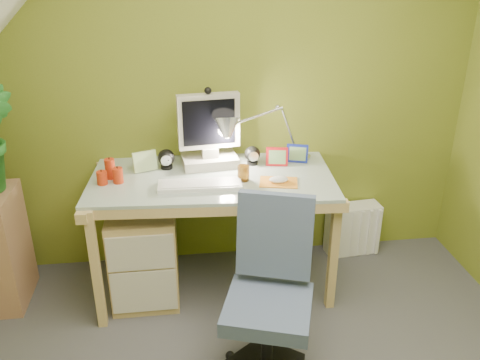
{
  "coord_description": "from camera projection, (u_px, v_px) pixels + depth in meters",
  "views": [
    {
      "loc": [
        -0.33,
        -1.56,
        2.02
      ],
      "look_at": [
        0.0,
        1.0,
        0.85
      ],
      "focal_mm": 38.0,
      "sensor_mm": 36.0,
      "label": 1
    }
  ],
  "objects": [
    {
      "name": "desk",
      "position": [
        213.0,
        232.0,
        3.22
      ],
      "size": [
        1.5,
        0.82,
        0.78
      ],
      "primitive_type": null,
      "rotation": [
        0.0,
        0.0,
        -0.07
      ],
      "color": "tan",
      "rests_on": "floor"
    },
    {
      "name": "candle_cluster",
      "position": [
        109.0,
        171.0,
        2.97
      ],
      "size": [
        0.19,
        0.18,
        0.12
      ],
      "primitive_type": null,
      "rotation": [
        0.0,
        0.0,
        -0.26
      ],
      "color": "red",
      "rests_on": "desk"
    },
    {
      "name": "speaker_left",
      "position": [
        166.0,
        159.0,
        3.14
      ],
      "size": [
        0.13,
        0.13,
        0.12
      ],
      "primitive_type": null,
      "rotation": [
        0.0,
        0.0,
        0.24
      ],
      "color": "black",
      "rests_on": "desk"
    },
    {
      "name": "keyboard",
      "position": [
        200.0,
        185.0,
        2.91
      ],
      "size": [
        0.48,
        0.17,
        0.02
      ],
      "primitive_type": "cube",
      "rotation": [
        0.0,
        0.0,
        -0.03
      ],
      "color": "white",
      "rests_on": "desk"
    },
    {
      "name": "mouse",
      "position": [
        279.0,
        180.0,
        2.96
      ],
      "size": [
        0.12,
        0.09,
        0.04
      ],
      "primitive_type": "ellipsoid",
      "rotation": [
        0.0,
        0.0,
        0.19
      ],
      "color": "white",
      "rests_on": "mousepad"
    },
    {
      "name": "monitor",
      "position": [
        209.0,
        123.0,
        3.1
      ],
      "size": [
        0.43,
        0.28,
        0.56
      ],
      "primitive_type": null,
      "rotation": [
        0.0,
        0.0,
        0.11
      ],
      "color": "#B9B4A6",
      "rests_on": "desk"
    },
    {
      "name": "task_chair",
      "position": [
        268.0,
        308.0,
        2.48
      ],
      "size": [
        0.6,
        0.6,
        0.86
      ],
      "primitive_type": null,
      "rotation": [
        0.0,
        0.0,
        -0.32
      ],
      "color": "#455472",
      "rests_on": "floor"
    },
    {
      "name": "mousepad",
      "position": [
        279.0,
        182.0,
        2.97
      ],
      "size": [
        0.25,
        0.2,
        0.01
      ],
      "primitive_type": "cube",
      "rotation": [
        0.0,
        0.0,
        -0.21
      ],
      "color": "orange",
      "rests_on": "desk"
    },
    {
      "name": "desk_lamp",
      "position": [
        281.0,
        120.0,
        3.15
      ],
      "size": [
        0.54,
        0.28,
        0.55
      ],
      "primitive_type": null,
      "rotation": [
        0.0,
        0.0,
        0.12
      ],
      "color": "silver",
      "rests_on": "desk"
    },
    {
      "name": "amber_tumbler",
      "position": [
        243.0,
        173.0,
        2.98
      ],
      "size": [
        0.09,
        0.09,
        0.09
      ],
      "primitive_type": "cylinder",
      "rotation": [
        0.0,
        0.0,
        -0.26
      ],
      "color": "brown",
      "rests_on": "desk"
    },
    {
      "name": "photo_frame_green",
      "position": [
        145.0,
        161.0,
        3.11
      ],
      "size": [
        0.14,
        0.07,
        0.12
      ],
      "primitive_type": "cube",
      "rotation": [
        0.0,
        0.0,
        0.33
      ],
      "color": "#C1E19A",
      "rests_on": "desk"
    },
    {
      "name": "wall_back",
      "position": [
        228.0,
        91.0,
        3.23
      ],
      "size": [
        3.2,
        0.01,
        2.4
      ],
      "primitive_type": "cube",
      "color": "olive",
      "rests_on": "floor"
    },
    {
      "name": "photo_frame_blue",
      "position": [
        297.0,
        153.0,
        3.24
      ],
      "size": [
        0.14,
        0.06,
        0.12
      ],
      "primitive_type": "cube",
      "rotation": [
        0.0,
        0.0,
        -0.31
      ],
      "color": "navy",
      "rests_on": "desk"
    },
    {
      "name": "photo_frame_red",
      "position": [
        277.0,
        157.0,
        3.19
      ],
      "size": [
        0.14,
        0.04,
        0.12
      ],
      "primitive_type": "cube",
      "rotation": [
        0.0,
        0.0,
        -0.18
      ],
      "color": "red",
      "rests_on": "desk"
    },
    {
      "name": "speaker_right",
      "position": [
        252.0,
        155.0,
        3.21
      ],
      "size": [
        0.1,
        0.1,
        0.12
      ],
      "primitive_type": null,
      "rotation": [
        0.0,
        0.0,
        -0.02
      ],
      "color": "black",
      "rests_on": "desk"
    },
    {
      "name": "radiator",
      "position": [
        352.0,
        229.0,
        3.66
      ],
      "size": [
        0.39,
        0.18,
        0.37
      ],
      "primitive_type": "cube",
      "rotation": [
        0.0,
        0.0,
        0.1
      ],
      "color": "white",
      "rests_on": "floor"
    }
  ]
}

